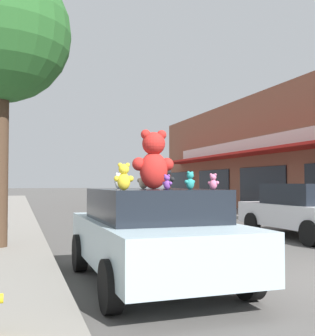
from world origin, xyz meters
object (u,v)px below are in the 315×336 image
teddy_bear_black (167,178)px  parked_car_far_center (307,210)px  teddy_bear_pink (213,182)px  teddy_bear_cream (143,179)px  street_tree (1,35)px  teddy_bear_purple (167,182)px  teddy_bear_white (119,181)px  teddy_bear_yellow (124,177)px  teddy_bear_teal (190,181)px  teddy_bear_giant (154,160)px  plush_art_car (152,233)px

teddy_bear_black → parked_car_far_center: (5.21, 2.82, -0.85)m
teddy_bear_pink → teddy_bear_black: bearing=-44.4°
teddy_bear_cream → street_tree: 5.29m
teddy_bear_pink → teddy_bear_cream: 1.45m
teddy_bear_purple → teddy_bear_black: teddy_bear_black is taller
teddy_bear_cream → teddy_bear_white: 0.45m
teddy_bear_yellow → teddy_bear_black: 2.18m
teddy_bear_purple → parked_car_far_center: 7.32m
teddy_bear_purple → teddy_bear_teal: size_ratio=0.82×
teddy_bear_giant → teddy_bear_yellow: 1.31m
teddy_bear_pink → teddy_bear_white: size_ratio=0.85×
teddy_bear_yellow → parked_car_far_center: teddy_bear_yellow is taller
teddy_bear_pink → teddy_bear_giant: bearing=-17.3°
teddy_bear_cream → parked_car_far_center: size_ratio=0.08×
teddy_bear_giant → teddy_bear_cream: bearing=-70.3°
teddy_bear_teal → teddy_bear_black: teddy_bear_black is taller
teddy_bear_giant → teddy_bear_white: 0.78m
teddy_bear_pink → street_tree: bearing=-13.2°
teddy_bear_white → teddy_bear_black: teddy_bear_black is taller
teddy_bear_black → teddy_bear_cream: bearing=94.0°
teddy_bear_white → parked_car_far_center: size_ratio=0.06×
teddy_bear_pink → street_tree: (-3.07, 4.64, 3.35)m
parked_car_far_center → street_tree: (-8.21, 0.07, 4.13)m
teddy_bear_giant → teddy_bear_teal: teddy_bear_giant is taller
teddy_bear_yellow → teddy_bear_cream: teddy_bear_yellow is taller
teddy_bear_yellow → teddy_bear_black: (1.25, 1.78, 0.01)m
parked_car_far_center → teddy_bear_cream: bearing=-150.5°
teddy_bear_white → teddy_bear_black: bearing=-112.8°
teddy_bear_purple → teddy_bear_cream: 1.13m
teddy_bear_white → street_tree: 4.98m
teddy_bear_teal → teddy_bear_cream: bearing=-92.5°
plush_art_car → teddy_bear_black: bearing=57.6°
teddy_bear_pink → teddy_bear_purple: size_ratio=1.07×
teddy_bear_cream → teddy_bear_black: (0.59, 0.46, 0.02)m
teddy_bear_purple → teddy_bear_black: size_ratio=0.56×
plush_art_car → teddy_bear_teal: bearing=-59.5°
plush_art_car → teddy_bear_white: teddy_bear_white is taller
teddy_bear_pink → parked_car_far_center: (5.14, 4.57, -0.78)m
teddy_bear_purple → teddy_bear_white: (-0.38, 1.40, 0.03)m
teddy_bear_purple → teddy_bear_teal: 0.37m
teddy_bear_black → teddy_bear_giant: bearing=111.7°
teddy_bear_purple → teddy_bear_teal: (0.37, 0.04, 0.02)m
plush_art_car → teddy_bear_pink: 1.32m
teddy_bear_teal → plush_art_car: bearing=-81.1°
street_tree → teddy_bear_giant: bearing=-55.5°
parked_car_far_center → teddy_bear_black: bearing=-151.6°
teddy_bear_white → parked_car_far_center: 6.91m
teddy_bear_teal → teddy_bear_white: (-0.75, 1.36, 0.00)m
teddy_bear_purple → parked_car_far_center: (5.79, 4.42, -0.77)m
parked_car_far_center → teddy_bear_purple: bearing=-142.6°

